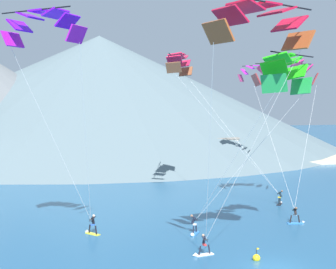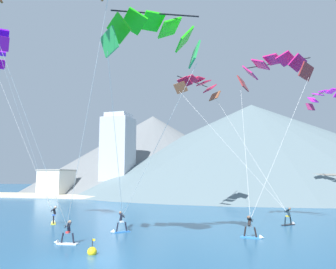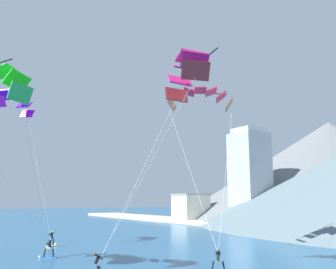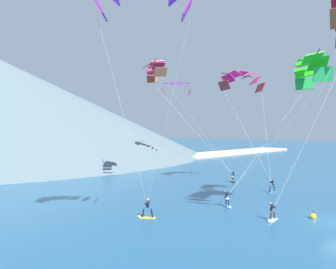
{
  "view_description": "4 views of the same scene",
  "coord_description": "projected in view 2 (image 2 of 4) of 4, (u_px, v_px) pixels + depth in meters",
  "views": [
    {
      "loc": [
        -16.55,
        -27.79,
        11.23
      ],
      "look_at": [
        -3.02,
        14.8,
        8.43
      ],
      "focal_mm": 50.0,
      "sensor_mm": 36.0,
      "label": 1
    },
    {
      "loc": [
        9.76,
        -15.79,
        4.43
      ],
      "look_at": [
        -0.93,
        19.01,
        9.31
      ],
      "focal_mm": 35.0,
      "sensor_mm": 36.0,
      "label": 2
    },
    {
      "loc": [
        33.02,
        0.06,
        5.15
      ],
      "look_at": [
        3.8,
        18.73,
        11.21
      ],
      "focal_mm": 40.0,
      "sensor_mm": 36.0,
      "label": 3
    },
    {
      "loc": [
        -29.76,
        -9.37,
        7.86
      ],
      "look_at": [
        -1.49,
        19.02,
        7.24
      ],
      "focal_mm": 35.0,
      "sensor_mm": 36.0,
      "label": 4
    }
  ],
  "objects": [
    {
      "name": "race_marker_buoy",
      "position": [
        92.0,
        252.0,
        19.2
      ],
      "size": [
        0.56,
        0.56,
        1.02
      ],
      "color": "yellow",
      "rests_on": "ground"
    },
    {
      "name": "kitesurfer_far_right",
      "position": [
        253.0,
        231.0,
        24.53
      ],
      "size": [
        1.79,
        0.77,
        1.73
      ],
      "color": "#337FDB",
      "rests_on": "ground"
    },
    {
      "name": "kitesurfer_near_trail",
      "position": [
        54.0,
        218.0,
        32.31
      ],
      "size": [
        1.34,
        1.64,
        1.8
      ],
      "color": "yellow",
      "rests_on": "ground"
    },
    {
      "name": "kitesurfer_far_left",
      "position": [
        290.0,
        219.0,
        31.32
      ],
      "size": [
        1.45,
        1.57,
        1.75
      ],
      "color": "black",
      "rests_on": "ground"
    },
    {
      "name": "parafoil_kite_near_lead",
      "position": [
        153.0,
        34.0,
        21.61
      ],
      "size": [
        7.85,
        8.93,
        13.8
      ],
      "color": "green"
    },
    {
      "name": "highrise_tower",
      "position": [
        118.0,
        155.0,
        82.79
      ],
      "size": [
        7.0,
        7.0,
        20.93
      ],
      "color": "#A8ADB7",
      "rests_on": "ground"
    },
    {
      "name": "mountain_peak_west_ridge",
      "position": [
        253.0,
        147.0,
        113.82
      ],
      "size": [
        128.18,
        128.18,
        30.27
      ],
      "color": "slate",
      "rests_on": "ground"
    },
    {
      "name": "shoreline_strip",
      "position": [
        220.0,
        199.0,
        66.21
      ],
      "size": [
        180.0,
        10.0,
        0.7
      ],
      "primitive_type": "cube",
      "color": "beige",
      "rests_on": "ground"
    },
    {
      "name": "parafoil_kite_far_right",
      "position": [
        273.0,
        68.0,
        31.47
      ],
      "size": [
        7.03,
        7.73,
        14.76
      ],
      "color": "maroon"
    },
    {
      "name": "shore_building_harbour_front",
      "position": [
        311.0,
        188.0,
        63.29
      ],
      "size": [
        9.23,
        7.17,
        5.27
      ],
      "color": "#B7AD9E",
      "rests_on": "ground"
    },
    {
      "name": "ground_plane",
      "position": [
        79.0,
        263.0,
        17.21
      ],
      "size": [
        400.0,
        400.0,
        0.0
      ],
      "primitive_type": "plane",
      "color": "#23567F"
    },
    {
      "name": "parafoil_kite_far_left",
      "position": [
        198.0,
        86.0,
        42.1
      ],
      "size": [
        12.31,
        9.6,
        15.95
      ],
      "color": "brown"
    },
    {
      "name": "mountain_peak_central_summit",
      "position": [
        153.0,
        153.0,
        116.15
      ],
      "size": [
        86.91,
        86.91,
        26.63
      ],
      "color": "slate",
      "rests_on": "ground"
    },
    {
      "name": "kitesurfer_near_lead",
      "position": [
        119.0,
        226.0,
        27.12
      ],
      "size": [
        1.39,
        1.61,
        1.75
      ],
      "color": "#337FDB",
      "rests_on": "ground"
    },
    {
      "name": "shore_building_quay_east",
      "position": [
        56.0,
        183.0,
        79.26
      ],
      "size": [
        6.56,
        7.15,
        6.54
      ],
      "color": "silver",
      "rests_on": "ground"
    },
    {
      "name": "shore_building_promenade_mid",
      "position": [
        241.0,
        190.0,
        69.15
      ],
      "size": [
        8.93,
        6.11,
        3.82
      ],
      "color": "beige",
      "rests_on": "ground"
    },
    {
      "name": "kitesurfer_mid_center",
      "position": [
        65.0,
        237.0,
        22.31
      ],
      "size": [
        1.78,
        0.62,
        1.64
      ],
      "color": "white",
      "rests_on": "ground"
    },
    {
      "name": "parafoil_kite_distant_high_outer",
      "position": [
        325.0,
        97.0,
        48.54
      ],
      "size": [
        5.24,
        5.08,
        2.55
      ],
      "color": "#982A5D"
    }
  ]
}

